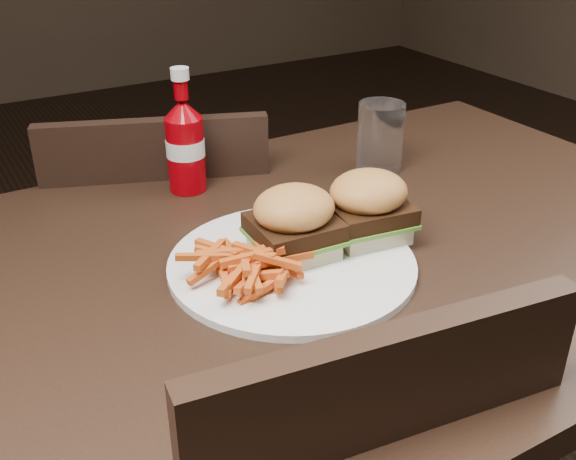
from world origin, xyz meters
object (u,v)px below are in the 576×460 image
dining_table (335,255)px  chair_far (171,283)px  plate (292,264)px  ketchup_bottle (186,154)px  tumbler (380,139)px

dining_table → chair_far: dining_table is taller
plate → ketchup_bottle: size_ratio=2.69×
dining_table → tumbler: 0.28m
plate → tumbler: (0.29, 0.20, 0.05)m
ketchup_bottle → chair_far: bearing=81.5°
dining_table → ketchup_bottle: size_ratio=10.12×
tumbler → ketchup_bottle: bearing=164.4°
dining_table → plate: 0.09m
plate → tumbler: 0.36m
chair_far → ketchup_bottle: size_ratio=3.32×
ketchup_bottle → dining_table: bearing=-68.3°
dining_table → tumbler: size_ratio=9.83×
dining_table → ketchup_bottle: ketchup_bottle is taller
dining_table → chair_far: 0.59m
tumbler → plate: bearing=-145.2°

